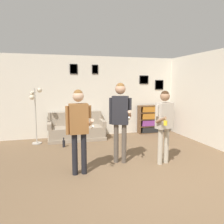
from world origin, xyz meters
name	(u,v)px	position (x,y,z in m)	size (l,w,h in m)	color
ground_plane	(159,193)	(0.00, 0.00, 0.00)	(20.00, 20.00, 0.00)	brown
wall_back	(101,96)	(0.01, 4.31, 1.35)	(7.75, 0.08, 2.70)	silver
wall_right	(211,99)	(2.71, 2.14, 1.35)	(0.06, 6.68, 2.70)	silver
couch	(77,130)	(-0.91, 3.89, 0.29)	(1.79, 0.80, 0.86)	gray
bookshelf	(153,119)	(1.88, 4.09, 0.50)	(1.11, 0.30, 1.01)	brown
floor_lamp	(35,106)	(-2.12, 3.66, 1.15)	(0.35, 0.39, 1.67)	#ADA89E
person_player_foreground_left	(79,123)	(-1.16, 1.11, 1.03)	(0.50, 0.45, 1.68)	black
person_player_foreground_center	(120,114)	(-0.19, 1.52, 1.13)	(0.47, 0.59, 1.81)	brown
person_watcher_holding_cup	(164,120)	(0.73, 1.20, 1.00)	(0.49, 0.49, 1.64)	#B7AD99
bottle_on_floor	(64,143)	(-1.36, 3.09, 0.11)	(0.07, 0.07, 0.27)	black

